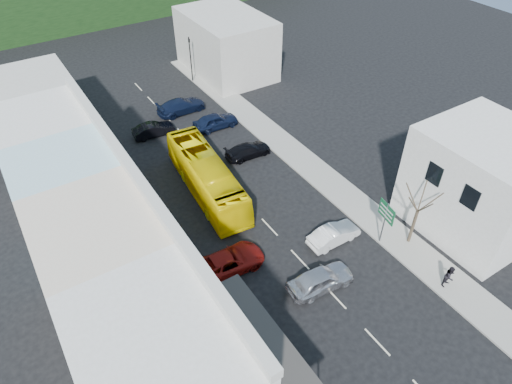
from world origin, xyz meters
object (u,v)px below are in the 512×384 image
Objects in this scene: car_white at (334,235)px; direction_sign at (384,224)px; traffic_signal at (191,60)px; pedestrian_right at (450,276)px; street_tree at (417,212)px; car_silver at (321,280)px; car_red at (228,262)px; bus at (207,178)px; pedestrian_left at (188,279)px.

direction_sign is at bearing -124.34° from car_white.
traffic_signal is (-0.05, 31.62, 0.79)m from direction_sign.
street_tree is (0.91, 4.34, 2.15)m from pedestrian_right.
car_red is (-4.48, 4.80, 0.00)m from car_silver.
car_white is at bearing -100.97° from car_red.
traffic_signal reaches higher than car_red.
pedestrian_right is at bearing -101.81° from street_tree.
car_silver is 0.80× the size of traffic_signal.
car_white is at bearing 146.66° from street_tree.
car_silver is (1.73, -13.20, -0.85)m from bus.
bus is 21.00m from traffic_signal.
car_red is 0.73× the size of street_tree.
car_silver is 4.58m from car_white.
car_red is 11.70m from direction_sign.
pedestrian_left is (-11.17, 1.87, 0.30)m from car_white.
bus is at bearing -15.62° from car_red.
car_silver is at bearing -99.66° from pedestrian_left.
car_white and car_red have the same top height.
car_red is at bearing -102.78° from bus.
direction_sign is (2.92, -1.98, 1.25)m from car_white.
pedestrian_right is 4.93m from street_tree.
pedestrian_left is 17.72m from pedestrian_right.
direction_sign is at bearing -77.52° from car_silver.
car_white is 0.96× the size of car_red.
car_red is at bearing 171.11° from direction_sign.
traffic_signal reaches higher than pedestrian_left.
street_tree is (8.35, -0.27, 2.45)m from car_silver.
bus is 2.97× the size of direction_sign.
car_silver is 8.97m from pedestrian_left.
street_tree is at bearing 73.16° from pedestrian_right.
traffic_signal reaches higher than bus.
direction_sign is at bearing 94.84° from pedestrian_right.
bus is at bearing 112.22° from pedestrian_right.
car_white is (5.30, -10.33, -0.85)m from bus.
bus is at bearing 12.09° from car_silver.
pedestrian_right is (3.88, -7.49, 0.30)m from car_white.
direction_sign reaches higher than car_red.
car_silver is 0.96× the size of car_red.
bus is at bearing 126.80° from street_tree.
car_white is 2.59× the size of pedestrian_right.
street_tree is at bearing -109.08° from car_red.
car_silver is 0.70× the size of street_tree.
bus is 11.64m from car_white.
street_tree reaches higher than pedestrian_right.
pedestrian_left reaches higher than car_white.
bus reaches higher than car_red.
car_white is 11.33m from pedestrian_left.
direction_sign reaches higher than bus.
bus is at bearing -12.50° from pedestrian_left.
direction_sign reaches higher than pedestrian_left.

